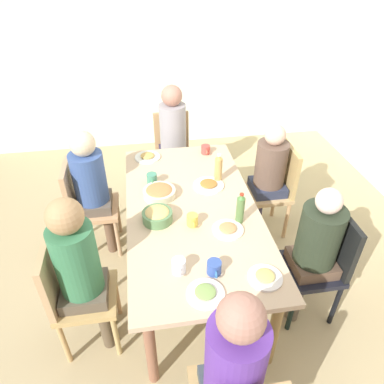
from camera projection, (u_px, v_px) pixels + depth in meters
name	position (u px, v px, depth m)	size (l,w,h in m)	color
ground_plane	(192.00, 273.00, 3.12)	(6.04, 6.04, 0.00)	tan
wall_left	(160.00, 47.00, 4.42)	(0.12, 4.96, 2.60)	silver
dining_table	(192.00, 215.00, 2.73)	(1.94, 0.99, 0.73)	#D0B18A
person_0	(234.00, 367.00, 1.67)	(0.30, 0.30, 1.26)	#493E45
chair_1	(173.00, 149.00, 3.90)	(0.40, 0.40, 0.90)	tan
person_1	(173.00, 134.00, 3.69)	(0.30, 0.30, 1.25)	#263351
chair_2	(72.00, 292.00, 2.32)	(0.40, 0.40, 0.90)	tan
person_2	(80.00, 266.00, 2.19)	(0.30, 0.30, 1.25)	brown
chair_3	(276.00, 186.00, 3.32)	(0.40, 0.40, 0.90)	tan
person_3	(268.00, 172.00, 3.21)	(0.30, 0.30, 1.14)	#342F51
chair_4	(322.00, 261.00, 2.54)	(0.40, 0.40, 0.90)	black
person_4	(315.00, 245.00, 2.43)	(0.30, 0.30, 1.15)	brown
chair_5	(85.00, 203.00, 3.09)	(0.40, 0.40, 0.90)	tan
person_5	(92.00, 184.00, 2.99)	(0.30, 0.30, 1.20)	brown
plate_0	(205.00, 293.00, 2.03)	(0.22, 0.22, 0.04)	silver
plate_1	(148.00, 157.00, 3.30)	(0.24, 0.24, 0.04)	silver
plate_2	(228.00, 229.00, 2.47)	(0.22, 0.22, 0.04)	#ECE5CC
plate_3	(265.00, 277.00, 2.12)	(0.21, 0.21, 0.04)	silver
plate_4	(208.00, 185.00, 2.92)	(0.26, 0.26, 0.04)	white
bowl_0	(157.00, 215.00, 2.54)	(0.22, 0.22, 0.10)	#557F50
bowl_1	(159.00, 192.00, 2.79)	(0.26, 0.26, 0.08)	beige
cup_0	(206.00, 150.00, 3.36)	(0.12, 0.09, 0.08)	#C6453E
cup_1	(214.00, 268.00, 2.14)	(0.13, 0.09, 0.09)	#33509D
cup_2	(179.00, 266.00, 2.15)	(0.12, 0.09, 0.10)	white
cup_3	(192.00, 220.00, 2.51)	(0.12, 0.08, 0.09)	#DEC149
cup_4	(152.00, 179.00, 2.92)	(0.12, 0.09, 0.10)	#45866B
bottle_0	(240.00, 209.00, 2.49)	(0.06, 0.06, 0.25)	#51763E
bottle_1	(218.00, 168.00, 2.93)	(0.06, 0.06, 0.25)	tan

